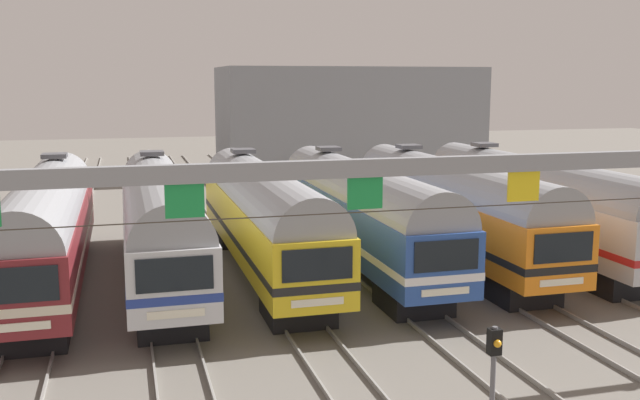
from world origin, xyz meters
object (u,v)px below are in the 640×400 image
(commuter_train_blue, at_px, (360,209))
(commuter_train_orange, at_px, (449,205))
(commuter_train_silver, at_px, (159,219))
(yard_signal_mast, at_px, (494,364))
(catenary_gantry, at_px, (446,199))
(commuter_train_yellow, at_px, (263,214))
(commuter_train_stainless, at_px, (533,201))
(commuter_train_maroon, at_px, (47,224))

(commuter_train_blue, height_order, commuter_train_orange, same)
(commuter_train_silver, bearing_deg, commuter_train_orange, 0.00)
(yard_signal_mast, bearing_deg, catenary_gantry, 90.00)
(commuter_train_yellow, height_order, catenary_gantry, catenary_gantry)
(commuter_train_silver, relative_size, commuter_train_stainless, 1.00)
(yard_signal_mast, bearing_deg, commuter_train_silver, 112.07)
(catenary_gantry, xyz_separation_m, yard_signal_mast, (0.00, -2.71, -3.35))
(commuter_train_stainless, xyz_separation_m, catenary_gantry, (-10.95, -13.50, 2.69))
(commuter_train_maroon, bearing_deg, commuter_train_yellow, 0.00)
(commuter_train_maroon, relative_size, yard_signal_mast, 6.22)
(commuter_train_yellow, height_order, commuter_train_blue, same)
(commuter_train_orange, distance_m, commuter_train_stainless, 4.38)
(commuter_train_silver, xyz_separation_m, commuter_train_stainless, (17.53, 0.00, 0.00))
(commuter_train_orange, xyz_separation_m, catenary_gantry, (-6.57, -13.50, 2.69))
(commuter_train_yellow, xyz_separation_m, commuter_train_orange, (8.76, 0.00, 0.00))
(commuter_train_blue, bearing_deg, yard_signal_mast, -97.70)
(commuter_train_blue, height_order, catenary_gantry, catenary_gantry)
(commuter_train_orange, height_order, commuter_train_stainless, same)
(commuter_train_silver, relative_size, commuter_train_yellow, 1.00)
(commuter_train_silver, relative_size, yard_signal_mast, 6.22)
(commuter_train_silver, bearing_deg, commuter_train_yellow, 0.00)
(catenary_gantry, relative_size, yard_signal_mast, 9.35)
(commuter_train_maroon, relative_size, commuter_train_silver, 1.00)
(commuter_train_stainless, bearing_deg, commuter_train_silver, 180.00)
(commuter_train_blue, relative_size, commuter_train_orange, 1.00)
(commuter_train_stainless, bearing_deg, commuter_train_maroon, 180.00)
(commuter_train_orange, distance_m, catenary_gantry, 15.25)
(commuter_train_silver, bearing_deg, commuter_train_maroon, 180.00)
(commuter_train_maroon, height_order, catenary_gantry, catenary_gantry)
(commuter_train_yellow, height_order, commuter_train_orange, same)
(commuter_train_orange, xyz_separation_m, yard_signal_mast, (-6.57, -16.21, -0.66))
(catenary_gantry, bearing_deg, commuter_train_orange, 64.04)
(commuter_train_maroon, xyz_separation_m, catenary_gantry, (10.95, -13.50, 2.69))
(commuter_train_blue, height_order, yard_signal_mast, commuter_train_blue)
(commuter_train_orange, bearing_deg, commuter_train_silver, 180.00)
(commuter_train_silver, distance_m, catenary_gantry, 15.25)
(commuter_train_orange, bearing_deg, commuter_train_yellow, 180.00)
(commuter_train_maroon, height_order, commuter_train_stainless, same)
(commuter_train_orange, bearing_deg, yard_signal_mast, -112.07)
(commuter_train_stainless, bearing_deg, commuter_train_blue, 180.00)
(commuter_train_stainless, relative_size, yard_signal_mast, 6.22)
(commuter_train_maroon, xyz_separation_m, commuter_train_stainless, (21.91, 0.00, 0.00))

